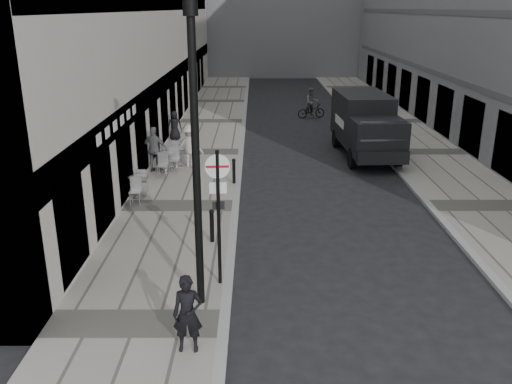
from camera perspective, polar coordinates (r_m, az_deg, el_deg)
sidewalk at (r=26.90m, az=-5.87°, el=4.13°), size 4.00×60.00×0.12m
far_sidewalk at (r=28.02m, az=17.17°, el=3.98°), size 4.00×60.00×0.12m
walking_man at (r=11.35m, az=-7.20°, el=-12.64°), size 0.62×0.41×1.68m
sign_post at (r=13.29m, az=-4.00°, el=-0.87°), size 0.61×0.11×3.53m
lamppost at (r=11.94m, az=-6.40°, el=4.86°), size 0.31×0.31×6.96m
bollard_near at (r=16.38m, az=-4.67°, el=-3.66°), size 0.13×0.13×0.97m
bollard_far at (r=21.77m, az=-2.34°, el=2.14°), size 0.13×0.13×0.96m
panel_van at (r=26.65m, az=11.44°, el=7.20°), size 2.56×6.28×2.91m
cyclist at (r=35.76m, az=5.85°, el=8.96°), size 1.92×1.08×1.96m
pedestrian_a at (r=23.61m, az=-10.63°, el=4.42°), size 1.22×0.69×1.96m
pedestrian_b at (r=24.11m, az=-6.93°, el=4.82°), size 1.39×1.08×1.89m
pedestrian_c at (r=29.43m, az=-8.56°, el=6.96°), size 0.82×0.61×1.54m
cafe_table_near at (r=24.29m, az=-8.40°, el=3.84°), size 0.80×1.82×1.03m
cafe_table_mid at (r=20.49m, az=-12.22°, el=0.67°), size 0.75×1.70×0.97m
cafe_table_far at (r=23.52m, az=-9.55°, el=3.25°), size 0.79×1.78×1.01m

